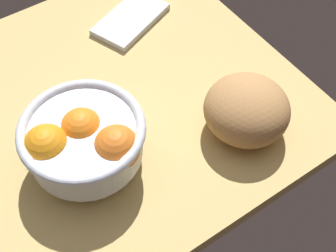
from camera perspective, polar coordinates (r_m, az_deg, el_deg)
name	(u,v)px	position (r cm, az deg, el deg)	size (l,w,h in cm)	color
ground_plane	(105,107)	(87.99, -7.58, 2.23)	(69.09, 62.88, 3.00)	tan
fruit_bowl	(83,140)	(74.45, -10.07, -1.70)	(19.61, 19.61, 10.96)	silver
bread_loaf	(247,110)	(79.82, 9.38, 1.95)	(14.39, 14.17, 9.82)	#B3804D
napkin_folded	(131,19)	(100.77, -4.48, 12.60)	(15.85, 8.82, 1.32)	silver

